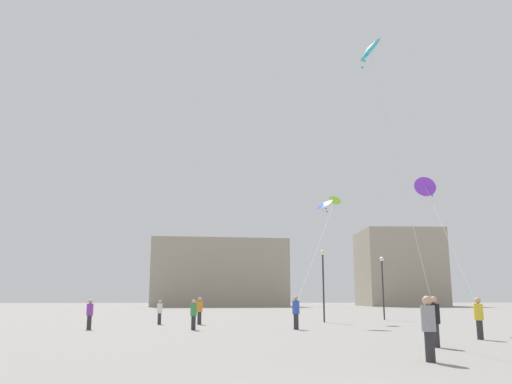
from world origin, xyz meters
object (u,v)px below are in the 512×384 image
person_in_blue (296,311)px  kite_cobalt_diamond (324,204)px  person_in_purple (90,313)px  building_centre_hall (399,268)px  person_in_green (194,313)px  kite_cyan_diamond (369,51)px  lamppost_west (382,277)px  kite_violet_diamond (426,187)px  building_left_hall (219,273)px  person_in_white (160,311)px  person_in_black (435,319)px  person_in_grey (429,325)px  lamppost_east (323,274)px  person_in_orange (200,309)px  person_in_yellow (479,316)px  kite_lime_diamond (335,201)px

person_in_blue → kite_cobalt_diamond: (2.79, 4.72, 7.03)m
person_in_purple → building_centre_hall: bearing=84.4°
person_in_green → kite_cyan_diamond: 16.95m
person_in_green → lamppost_west: bearing=-70.8°
kite_violet_diamond → kite_cobalt_diamond: kite_violet_diamond is taller
kite_cyan_diamond → building_left_hall: size_ratio=0.41×
person_in_white → person_in_purple: 6.20m
person_in_purple → person_in_black: bearing=-12.2°
person_in_white → person_in_blue: size_ratio=0.86×
lamppost_west → building_left_hall: bearing=101.8°
person_in_grey → lamppost_east: size_ratio=0.36×
person_in_purple → kite_violet_diamond: size_ratio=0.22×
building_left_hall → lamppost_west: (12.64, -60.29, -2.91)m
building_left_hall → lamppost_west: bearing=-78.2°
person_in_green → building_left_hall: 72.40m
person_in_white → person_in_black: bearing=-129.1°
person_in_white → kite_cobalt_diamond: (11.03, -1.43, 7.18)m
person_in_black → building_centre_hall: bearing=-128.1°
person_in_orange → building_left_hall: bearing=-168.1°
person_in_grey → kite_cyan_diamond: (-0.09, 3.97, 10.46)m
person_in_green → lamppost_west: 19.11m
person_in_white → person_in_yellow: 20.41m
person_in_orange → kite_lime_diamond: 13.70m
kite_cobalt_diamond → person_in_orange: bearing=171.9°
person_in_black → lamppost_east: size_ratio=0.35×
person_in_grey → person_in_green: (-7.22, 15.14, -0.11)m
person_in_black → kite_lime_diamond: (1.28, 20.55, 8.18)m
kite_lime_diamond → person_in_yellow: bearing=-83.1°
building_centre_hall → kite_lime_diamond: bearing=-113.6°
person_in_purple → person_in_blue: 11.69m
person_in_purple → lamppost_west: lamppost_west is taller
person_in_black → kite_cobalt_diamond: kite_cobalt_diamond is taller
kite_violet_diamond → lamppost_east: 10.96m
person_in_green → person_in_black: person_in_black is taller
person_in_green → person_in_blue: bearing=-110.1°
person_in_yellow → person_in_orange: person_in_yellow is taller
kite_violet_diamond → person_in_grey: bearing=-113.6°
person_in_orange → lamppost_east: (8.90, 2.18, 2.48)m
person_in_white → person_in_purple: bearing=163.0°
person_in_blue → lamppost_west: (9.01, 11.92, 2.34)m
kite_lime_diamond → lamppost_east: 6.11m
person_in_purple → kite_violet_diamond: kite_violet_diamond is taller
lamppost_east → lamppost_west: lamppost_east is taller
person_in_white → lamppost_east: 12.00m
kite_cobalt_diamond → building_left_hall: bearing=95.4°
person_in_orange → kite_cobalt_diamond: bearing=95.5°
person_in_yellow → person_in_blue: size_ratio=0.96×
person_in_black → person_in_purple: bearing=-57.1°
person_in_yellow → person_in_green: bearing=-17.6°
person_in_orange → person_in_blue: 8.13m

